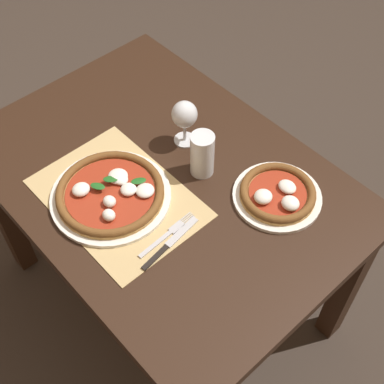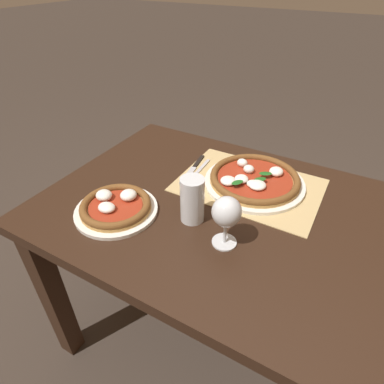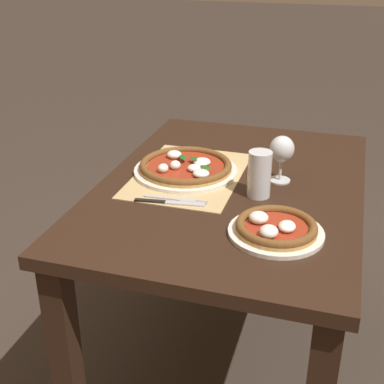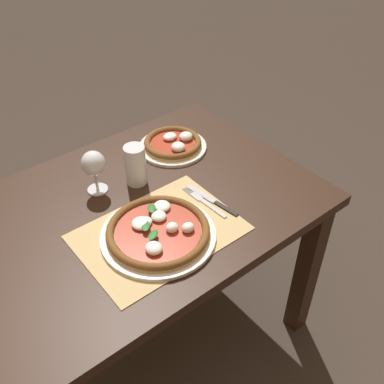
{
  "view_description": "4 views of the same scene",
  "coord_description": "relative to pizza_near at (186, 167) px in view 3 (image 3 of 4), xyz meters",
  "views": [
    {
      "loc": [
        0.83,
        -0.64,
        1.96
      ],
      "look_at": [
        0.14,
        -0.01,
        0.79
      ],
      "focal_mm": 50.0,
      "sensor_mm": 36.0,
      "label": 1
    },
    {
      "loc": [
        -0.3,
        0.75,
        1.38
      ],
      "look_at": [
        0.11,
        0.03,
        0.78
      ],
      "focal_mm": 30.0,
      "sensor_mm": 36.0,
      "label": 2
    },
    {
      "loc": [
        1.55,
        0.34,
        1.47
      ],
      "look_at": [
        0.17,
        -0.08,
        0.77
      ],
      "focal_mm": 50.0,
      "sensor_mm": 36.0,
      "label": 3
    },
    {
      "loc": [
        -0.56,
        -0.98,
        1.71
      ],
      "look_at": [
        0.16,
        -0.1,
        0.77
      ],
      "focal_mm": 42.0,
      "sensor_mm": 36.0,
      "label": 4
    }
  ],
  "objects": [
    {
      "name": "pint_glass",
      "position": [
        0.1,
        0.27,
        0.05
      ],
      "size": [
        0.07,
        0.07,
        0.15
      ],
      "color": "silver",
      "rests_on": "dining_table"
    },
    {
      "name": "dining_table",
      "position": [
        0.03,
        0.17,
        -0.14
      ],
      "size": [
        1.18,
        0.83,
        0.74
      ],
      "color": "black",
      "rests_on": "ground"
    },
    {
      "name": "paper_placemat",
      "position": [
        0.01,
        0.01,
        -0.02
      ],
      "size": [
        0.48,
        0.34,
        0.0
      ],
      "primitive_type": "cube",
      "color": "tan",
      "rests_on": "dining_table"
    },
    {
      "name": "pizza_far",
      "position": [
        0.32,
        0.35,
        -0.0
      ],
      "size": [
        0.26,
        0.26,
        0.05
      ],
      "color": "silver",
      "rests_on": "dining_table"
    },
    {
      "name": "ground_plane",
      "position": [
        0.03,
        0.17,
        -0.76
      ],
      "size": [
        24.0,
        24.0,
        0.0
      ],
      "primitive_type": "plane",
      "color": "#382D26"
    },
    {
      "name": "wine_glass",
      "position": [
        -0.03,
        0.31,
        0.08
      ],
      "size": [
        0.08,
        0.08,
        0.16
      ],
      "color": "silver",
      "rests_on": "dining_table"
    },
    {
      "name": "fork",
      "position": [
        0.21,
        0.03,
        -0.02
      ],
      "size": [
        0.03,
        0.2,
        0.0
      ],
      "color": "#B7B7BC",
      "rests_on": "paper_placemat"
    },
    {
      "name": "knife",
      "position": [
        0.23,
        0.02,
        -0.02
      ],
      "size": [
        0.04,
        0.22,
        0.01
      ],
      "color": "black",
      "rests_on": "paper_placemat"
    },
    {
      "name": "pizza_near",
      "position": [
        0.0,
        0.0,
        0.0
      ],
      "size": [
        0.35,
        0.35,
        0.05
      ],
      "color": "silver",
      "rests_on": "paper_placemat"
    }
  ]
}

